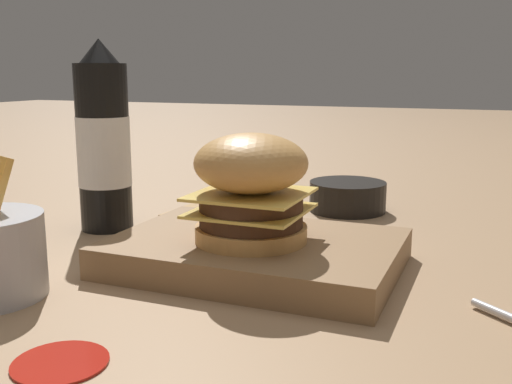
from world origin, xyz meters
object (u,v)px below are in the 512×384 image
object	(u,v)px
ketchup_bottle	(104,144)
side_bowl	(348,195)
serving_board	(256,253)
burger	(251,187)

from	to	relation	value
ketchup_bottle	side_bowl	size ratio (longest dim) A/B	2.17
side_bowl	serving_board	bearing A→B (deg)	-95.08
ketchup_bottle	burger	bearing A→B (deg)	-19.57
ketchup_bottle	side_bowl	world-z (taller)	ketchup_bottle
burger	side_bowl	world-z (taller)	burger
serving_board	ketchup_bottle	distance (m)	0.28
burger	side_bowl	xyz separation A→B (m)	(0.03, 0.31, -0.07)
ketchup_bottle	serving_board	bearing A→B (deg)	-17.13
burger	side_bowl	size ratio (longest dim) A/B	1.03
burger	ketchup_bottle	size ratio (longest dim) A/B	0.47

